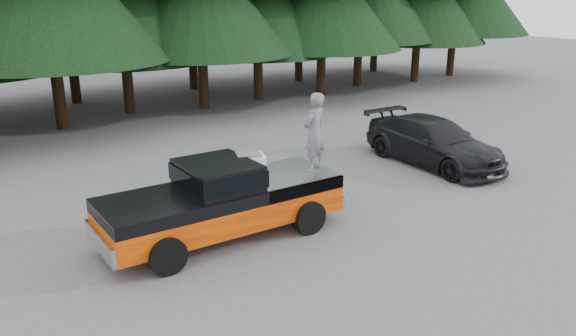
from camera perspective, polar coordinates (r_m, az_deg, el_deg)
ground at (r=13.51m, az=-3.34°, el=-7.58°), size 120.00×120.00×0.00m
pickup_truck at (r=13.62m, az=-6.63°, el=-4.41°), size 6.00×2.04×1.33m
truck_cab at (r=13.24m, az=-7.16°, el=-0.65°), size 1.66×1.90×0.59m
air_compressor at (r=13.85m, az=-4.02°, el=0.16°), size 0.95×0.87×0.53m
man_on_bed at (r=14.15m, az=2.70°, el=3.66°), size 0.85×0.71×2.01m
parked_car at (r=19.83m, az=14.59°, el=2.60°), size 2.34×5.43×1.56m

